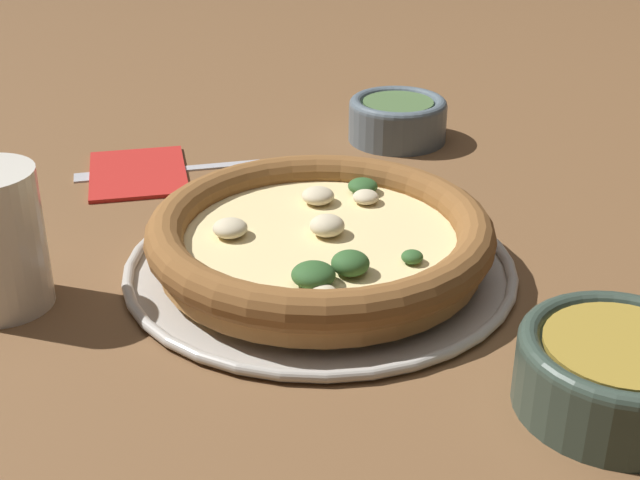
{
  "coord_description": "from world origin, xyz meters",
  "views": [
    {
      "loc": [
        0.63,
        -0.02,
        0.35
      ],
      "look_at": [
        0.0,
        0.0,
        0.03
      ],
      "focal_mm": 50.0,
      "sensor_mm": 36.0,
      "label": 1
    }
  ],
  "objects_px": {
    "napkin": "(138,171)",
    "pizza": "(320,237)",
    "pizza_tray": "(320,266)",
    "fork": "(157,170)",
    "bowl_near": "(619,370)",
    "bowl_far": "(398,117)"
  },
  "relations": [
    {
      "from": "fork",
      "to": "pizza_tray",
      "type": "bearing_deg",
      "value": 115.07
    },
    {
      "from": "bowl_near",
      "to": "pizza_tray",
      "type": "bearing_deg",
      "value": -135.16
    },
    {
      "from": "pizza",
      "to": "bowl_near",
      "type": "bearing_deg",
      "value": 44.86
    },
    {
      "from": "pizza",
      "to": "fork",
      "type": "distance_m",
      "value": 0.27
    },
    {
      "from": "bowl_far",
      "to": "pizza",
      "type": "bearing_deg",
      "value": -17.32
    },
    {
      "from": "pizza",
      "to": "bowl_far",
      "type": "xyz_separation_m",
      "value": [
        -0.3,
        0.09,
        -0.01
      ]
    },
    {
      "from": "pizza_tray",
      "to": "pizza",
      "type": "xyz_separation_m",
      "value": [
        0.0,
        0.0,
        0.03
      ]
    },
    {
      "from": "fork",
      "to": "napkin",
      "type": "bearing_deg",
      "value": 9.58
    },
    {
      "from": "pizza_tray",
      "to": "bowl_near",
      "type": "bearing_deg",
      "value": 44.84
    },
    {
      "from": "bowl_near",
      "to": "napkin",
      "type": "xyz_separation_m",
      "value": [
        -0.39,
        -0.36,
        -0.02
      ]
    },
    {
      "from": "pizza",
      "to": "napkin",
      "type": "height_order",
      "value": "pizza"
    },
    {
      "from": "napkin",
      "to": "fork",
      "type": "height_order",
      "value": "napkin"
    },
    {
      "from": "bowl_near",
      "to": "bowl_far",
      "type": "height_order",
      "value": "bowl_near"
    },
    {
      "from": "pizza",
      "to": "napkin",
      "type": "xyz_separation_m",
      "value": [
        -0.21,
        -0.18,
        -0.03
      ]
    },
    {
      "from": "napkin",
      "to": "pizza",
      "type": "bearing_deg",
      "value": 40.6
    },
    {
      "from": "pizza_tray",
      "to": "bowl_far",
      "type": "xyz_separation_m",
      "value": [
        -0.3,
        0.09,
        0.02
      ]
    },
    {
      "from": "pizza_tray",
      "to": "fork",
      "type": "height_order",
      "value": "pizza_tray"
    },
    {
      "from": "bowl_far",
      "to": "fork",
      "type": "bearing_deg",
      "value": -71.13
    },
    {
      "from": "pizza_tray",
      "to": "napkin",
      "type": "xyz_separation_m",
      "value": [
        -0.21,
        -0.18,
        -0.0
      ]
    },
    {
      "from": "bowl_near",
      "to": "bowl_far",
      "type": "distance_m",
      "value": 0.49
    },
    {
      "from": "pizza_tray",
      "to": "bowl_far",
      "type": "distance_m",
      "value": 0.32
    },
    {
      "from": "bowl_far",
      "to": "napkin",
      "type": "height_order",
      "value": "bowl_far"
    }
  ]
}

